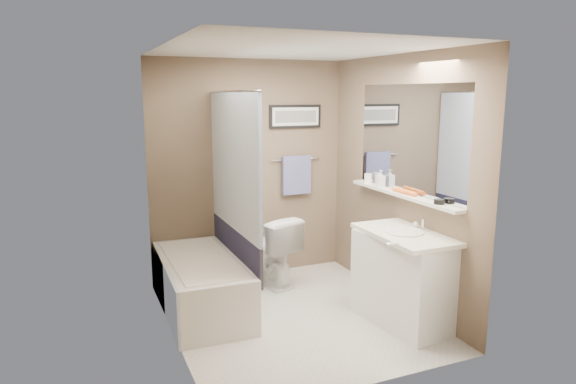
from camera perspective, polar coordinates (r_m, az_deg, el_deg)
name	(u,v)px	position (r m, az deg, el deg)	size (l,w,h in m)	color
ground	(294,316)	(4.90, 0.71, -13.65)	(2.50, 2.50, 0.00)	beige
ceiling	(295,52)	(4.47, 0.78, 15.34)	(2.20, 2.50, 0.04)	silver
wall_back	(250,171)	(5.66, -4.29, 2.40)	(2.20, 0.04, 2.40)	brown
wall_front	(369,221)	(3.47, 8.98, -3.15)	(2.20, 0.04, 2.40)	brown
wall_left	(172,199)	(4.22, -12.80, -0.77)	(0.04, 2.50, 2.40)	brown
wall_right	(397,181)	(5.06, 12.01, 1.17)	(0.04, 2.50, 2.40)	brown
tile_surround	(161,211)	(4.74, -13.94, -2.02)	(0.02, 1.55, 2.00)	beige
curtain_rod	(233,92)	(4.78, -6.18, 11.03)	(0.02, 0.02, 1.55)	silver
curtain_upper	(234,162)	(4.83, -6.02, 3.29)	(0.03, 1.45, 1.28)	white
curtain_lower	(236,247)	(5.00, -5.83, -6.07)	(0.03, 1.45, 0.36)	#22223F
mirror	(409,139)	(4.89, 13.31, 5.75)	(0.02, 1.60, 1.00)	silver
shelf	(402,195)	(4.93, 12.53, -0.29)	(0.12, 1.60, 0.03)	silver
towel_bar	(296,159)	(5.83, 0.87, 3.67)	(0.02, 0.02, 0.60)	silver
towel	(296,175)	(5.84, 0.95, 1.89)	(0.34, 0.05, 0.44)	#8C91CB
art_frame	(295,116)	(5.81, 0.82, 8.39)	(0.62, 0.03, 0.26)	black
art_mat	(296,117)	(5.80, 0.87, 8.38)	(0.56, 0.00, 0.20)	white
art_image	(296,117)	(5.79, 0.89, 8.38)	(0.50, 0.00, 0.13)	#595959
door	(435,241)	(3.82, 16.03, -5.23)	(0.80, 0.02, 2.00)	silver
door_handle	(392,244)	(3.67, 11.49, -5.69)	(0.02, 0.02, 0.10)	silver
bathtub	(201,285)	(5.01, -9.60, -10.12)	(0.70, 1.50, 0.50)	silver
tub_rim	(201,259)	(4.93, -9.69, -7.40)	(0.56, 1.36, 0.02)	white
toilet	(267,250)	(5.55, -2.36, -6.44)	(0.43, 0.75, 0.76)	white
vanity	(404,280)	(4.75, 12.74, -9.51)	(0.50, 0.90, 0.80)	white
countertop	(405,235)	(4.61, 12.86, -4.64)	(0.54, 0.96, 0.04)	silver
sink_basin	(404,232)	(4.60, 12.77, -4.32)	(0.34, 0.34, 0.01)	white
faucet_spout	(423,225)	(4.71, 14.77, -3.53)	(0.02, 0.02, 0.10)	silver
faucet_knob	(416,224)	(4.79, 14.03, -3.50)	(0.05, 0.05, 0.05)	silver
candle_bowl_near	(439,202)	(4.51, 16.43, -1.04)	(0.09, 0.09, 0.04)	black
hair_brush_front	(408,192)	(4.85, 13.18, -0.05)	(0.04, 0.04, 0.22)	orange
hair_brush_back	(401,190)	(4.94, 12.43, 0.17)	(0.04, 0.04, 0.22)	orange
pink_comb	(391,189)	(5.08, 11.33, 0.30)	(0.03, 0.16, 0.01)	pink
glass_jar	(368,178)	(5.41, 8.90, 1.51)	(0.08, 0.08, 0.10)	white
soap_bottle	(380,178)	(5.21, 10.23, 1.50)	(0.08, 0.08, 0.17)	#999999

